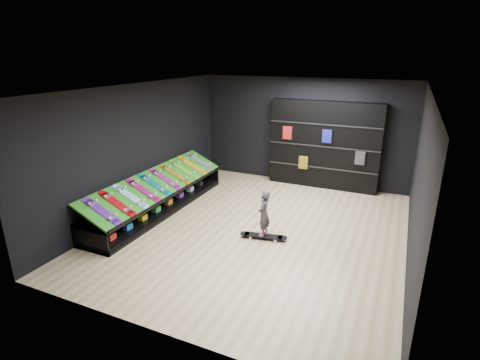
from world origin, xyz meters
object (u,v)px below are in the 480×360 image
at_px(display_rack, 160,200).
at_px(floor_skateboard, 263,237).
at_px(back_shelving, 324,145).
at_px(child, 264,222).

distance_m(display_rack, floor_skateboard, 2.87).
relative_size(back_shelving, floor_skateboard, 3.08).
bearing_deg(display_rack, floor_skateboard, -7.51).
xyz_separation_m(display_rack, floor_skateboard, (2.84, -0.37, -0.21)).
bearing_deg(display_rack, back_shelving, 45.93).
xyz_separation_m(back_shelving, floor_skateboard, (-0.38, -3.69, -1.17)).
distance_m(display_rack, child, 2.86).
relative_size(display_rack, floor_skateboard, 4.59).
distance_m(floor_skateboard, child, 0.34).
height_order(display_rack, floor_skateboard, display_rack).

